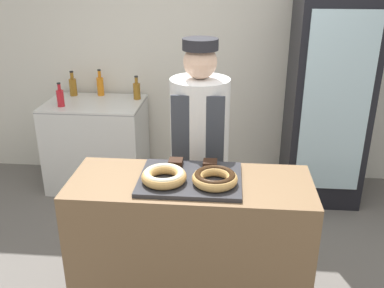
{
  "coord_description": "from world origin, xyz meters",
  "views": [
    {
      "loc": [
        0.2,
        -2.09,
        2.07
      ],
      "look_at": [
        0.0,
        0.1,
        1.16
      ],
      "focal_mm": 40.0,
      "sensor_mm": 36.0,
      "label": 1
    }
  ],
  "objects_px": {
    "chest_freezer": "(98,144)",
    "bottle_orange": "(100,85)",
    "brownie_back_left": "(176,162)",
    "brownie_back_right": "(210,163)",
    "donut_chocolate_glaze": "(215,178)",
    "donut_light_glaze": "(164,176)",
    "bottle_amber_b": "(73,86)",
    "serving_tray": "(190,179)",
    "baker_person": "(199,155)",
    "beverage_fridge": "(327,99)",
    "bottle_red": "(60,97)",
    "bottle_amber": "(137,90)"
  },
  "relations": [
    {
      "from": "chest_freezer",
      "to": "bottle_orange",
      "type": "relative_size",
      "value": 3.52
    },
    {
      "from": "brownie_back_left",
      "to": "brownie_back_right",
      "type": "bearing_deg",
      "value": 0.0
    },
    {
      "from": "brownie_back_left",
      "to": "donut_chocolate_glaze",
      "type": "bearing_deg",
      "value": -42.52
    },
    {
      "from": "donut_light_glaze",
      "to": "donut_chocolate_glaze",
      "type": "bearing_deg",
      "value": 0.0
    },
    {
      "from": "bottle_amber_b",
      "to": "serving_tray",
      "type": "bearing_deg",
      "value": -55.06
    },
    {
      "from": "baker_person",
      "to": "beverage_fridge",
      "type": "xyz_separation_m",
      "value": [
        1.08,
        1.14,
        0.1
      ]
    },
    {
      "from": "donut_chocolate_glaze",
      "to": "brownie_back_left",
      "type": "relative_size",
      "value": 3.04
    },
    {
      "from": "beverage_fridge",
      "to": "bottle_amber_b",
      "type": "height_order",
      "value": "beverage_fridge"
    },
    {
      "from": "donut_chocolate_glaze",
      "to": "bottle_orange",
      "type": "relative_size",
      "value": 0.93
    },
    {
      "from": "bottle_amber_b",
      "to": "bottle_red",
      "type": "bearing_deg",
      "value": -88.65
    },
    {
      "from": "baker_person",
      "to": "bottle_orange",
      "type": "xyz_separation_m",
      "value": [
        -1.1,
        1.39,
        0.1
      ]
    },
    {
      "from": "beverage_fridge",
      "to": "bottle_amber_b",
      "type": "distance_m",
      "value": 2.46
    },
    {
      "from": "baker_person",
      "to": "bottle_amber",
      "type": "bearing_deg",
      "value": 118.71
    },
    {
      "from": "chest_freezer",
      "to": "bottle_amber_b",
      "type": "bearing_deg",
      "value": 141.77
    },
    {
      "from": "brownie_back_right",
      "to": "baker_person",
      "type": "distance_m",
      "value": 0.47
    },
    {
      "from": "bottle_red",
      "to": "baker_person",
      "type": "bearing_deg",
      "value": -36.2
    },
    {
      "from": "bottle_orange",
      "to": "beverage_fridge",
      "type": "bearing_deg",
      "value": -6.58
    },
    {
      "from": "bottle_orange",
      "to": "bottle_amber_b",
      "type": "bearing_deg",
      "value": -173.18
    },
    {
      "from": "beverage_fridge",
      "to": "bottle_amber_b",
      "type": "bearing_deg",
      "value": 174.89
    },
    {
      "from": "baker_person",
      "to": "bottle_amber",
      "type": "xyz_separation_m",
      "value": [
        -0.71,
        1.29,
        0.09
      ]
    },
    {
      "from": "brownie_back_left",
      "to": "brownie_back_right",
      "type": "distance_m",
      "value": 0.2
    },
    {
      "from": "chest_freezer",
      "to": "donut_chocolate_glaze",
      "type": "bearing_deg",
      "value": -55.7
    },
    {
      "from": "donut_light_glaze",
      "to": "bottle_red",
      "type": "bearing_deg",
      "value": 126.42
    },
    {
      "from": "bottle_red",
      "to": "donut_chocolate_glaze",
      "type": "bearing_deg",
      "value": -47.91
    },
    {
      "from": "baker_person",
      "to": "bottle_orange",
      "type": "height_order",
      "value": "baker_person"
    },
    {
      "from": "bottle_orange",
      "to": "donut_light_glaze",
      "type": "bearing_deg",
      "value": -64.98
    },
    {
      "from": "serving_tray",
      "to": "donut_light_glaze",
      "type": "distance_m",
      "value": 0.16
    },
    {
      "from": "donut_chocolate_glaze",
      "to": "bottle_amber",
      "type": "relative_size",
      "value": 1.06
    },
    {
      "from": "brownie_back_right",
      "to": "bottle_amber_b",
      "type": "relative_size",
      "value": 0.32
    },
    {
      "from": "beverage_fridge",
      "to": "brownie_back_right",
      "type": "bearing_deg",
      "value": -121.92
    },
    {
      "from": "serving_tray",
      "to": "chest_freezer",
      "type": "xyz_separation_m",
      "value": [
        -1.09,
        1.74,
        -0.55
      ]
    },
    {
      "from": "donut_chocolate_glaze",
      "to": "bottle_amber_b",
      "type": "xyz_separation_m",
      "value": [
        -1.5,
        2.01,
        -0.07
      ]
    },
    {
      "from": "baker_person",
      "to": "bottle_amber",
      "type": "height_order",
      "value": "baker_person"
    },
    {
      "from": "brownie_back_right",
      "to": "chest_freezer",
      "type": "bearing_deg",
      "value": 126.97
    },
    {
      "from": "bottle_red",
      "to": "brownie_back_left",
      "type": "bearing_deg",
      "value": -48.82
    },
    {
      "from": "serving_tray",
      "to": "baker_person",
      "type": "relative_size",
      "value": 0.34
    },
    {
      "from": "chest_freezer",
      "to": "bottle_red",
      "type": "height_order",
      "value": "bottle_red"
    },
    {
      "from": "brownie_back_left",
      "to": "baker_person",
      "type": "xyz_separation_m",
      "value": [
        0.11,
        0.44,
        -0.15
      ]
    },
    {
      "from": "baker_person",
      "to": "serving_tray",
      "type": "bearing_deg",
      "value": -90.75
    },
    {
      "from": "serving_tray",
      "to": "baker_person",
      "type": "height_order",
      "value": "baker_person"
    },
    {
      "from": "bottle_amber",
      "to": "bottle_amber_b",
      "type": "bearing_deg",
      "value": 174.07
    },
    {
      "from": "brownie_back_right",
      "to": "donut_light_glaze",
      "type": "bearing_deg",
      "value": -137.48
    },
    {
      "from": "baker_person",
      "to": "bottle_amber",
      "type": "relative_size",
      "value": 7.19
    },
    {
      "from": "serving_tray",
      "to": "donut_chocolate_glaze",
      "type": "bearing_deg",
      "value": -25.22
    },
    {
      "from": "donut_chocolate_glaze",
      "to": "bottle_amber_b",
      "type": "height_order",
      "value": "bottle_amber_b"
    },
    {
      "from": "donut_light_glaze",
      "to": "bottle_red",
      "type": "xyz_separation_m",
      "value": [
        -1.22,
        1.65,
        -0.08
      ]
    },
    {
      "from": "serving_tray",
      "to": "beverage_fridge",
      "type": "height_order",
      "value": "beverage_fridge"
    },
    {
      "from": "beverage_fridge",
      "to": "bottle_amber_b",
      "type": "xyz_separation_m",
      "value": [
        -2.45,
        0.22,
        0.0
      ]
    },
    {
      "from": "chest_freezer",
      "to": "bottle_red",
      "type": "xyz_separation_m",
      "value": [
        -0.26,
        -0.15,
        0.52
      ]
    },
    {
      "from": "baker_person",
      "to": "beverage_fridge",
      "type": "distance_m",
      "value": 1.57
    }
  ]
}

